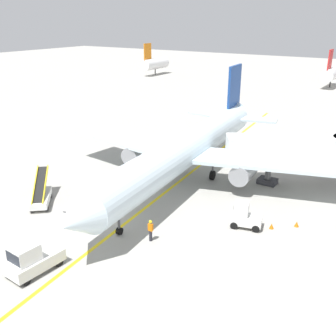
{
  "coord_description": "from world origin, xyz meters",
  "views": [
    {
      "loc": [
        19.24,
        -20.91,
        15.57
      ],
      "look_at": [
        0.42,
        7.73,
        2.5
      ],
      "focal_mm": 42.55,
      "sensor_mm": 36.0,
      "label": 1
    }
  ],
  "objects_px": {
    "pushback_tug": "(31,259)",
    "baggage_cart_loaded": "(86,217)",
    "airliner": "(187,148)",
    "baggage_tug_near_wing": "(136,159)",
    "belt_loader_forward_hold": "(41,196)",
    "safety_cone_nose_right": "(297,224)",
    "jet_bridge": "(303,150)",
    "baggage_tug_by_cargo_door": "(244,216)",
    "ground_crew_marshaller": "(151,230)",
    "safety_cone_nose_left": "(272,226)"
  },
  "relations": [
    {
      "from": "pushback_tug",
      "to": "baggage_cart_loaded",
      "type": "relative_size",
      "value": 0.97
    },
    {
      "from": "airliner",
      "to": "baggage_tug_near_wing",
      "type": "height_order",
      "value": "airliner"
    },
    {
      "from": "pushback_tug",
      "to": "belt_loader_forward_hold",
      "type": "relative_size",
      "value": 0.82
    },
    {
      "from": "airliner",
      "to": "safety_cone_nose_right",
      "type": "distance_m",
      "value": 12.97
    },
    {
      "from": "jet_bridge",
      "to": "baggage_tug_by_cargo_door",
      "type": "distance_m",
      "value": 11.47
    },
    {
      "from": "pushback_tug",
      "to": "baggage_tug_by_cargo_door",
      "type": "height_order",
      "value": "pushback_tug"
    },
    {
      "from": "baggage_tug_by_cargo_door",
      "to": "ground_crew_marshaller",
      "type": "height_order",
      "value": "baggage_tug_by_cargo_door"
    },
    {
      "from": "baggage_tug_near_wing",
      "to": "baggage_tug_by_cargo_door",
      "type": "relative_size",
      "value": 1.03
    },
    {
      "from": "baggage_cart_loaded",
      "to": "safety_cone_nose_left",
      "type": "height_order",
      "value": "baggage_cart_loaded"
    },
    {
      "from": "baggage_tug_near_wing",
      "to": "safety_cone_nose_right",
      "type": "relative_size",
      "value": 6.2
    },
    {
      "from": "jet_bridge",
      "to": "baggage_cart_loaded",
      "type": "xyz_separation_m",
      "value": [
        -12.1,
        -17.34,
        -3.07
      ]
    },
    {
      "from": "jet_bridge",
      "to": "baggage_cart_loaded",
      "type": "height_order",
      "value": "jet_bridge"
    },
    {
      "from": "baggage_cart_loaded",
      "to": "jet_bridge",
      "type": "bearing_deg",
      "value": 55.1
    },
    {
      "from": "airliner",
      "to": "belt_loader_forward_hold",
      "type": "relative_size",
      "value": 7.78
    },
    {
      "from": "baggage_tug_by_cargo_door",
      "to": "safety_cone_nose_left",
      "type": "distance_m",
      "value": 2.26
    },
    {
      "from": "jet_bridge",
      "to": "baggage_cart_loaded",
      "type": "distance_m",
      "value": 21.37
    },
    {
      "from": "pushback_tug",
      "to": "baggage_tug_near_wing",
      "type": "distance_m",
      "value": 20.22
    },
    {
      "from": "baggage_tug_near_wing",
      "to": "ground_crew_marshaller",
      "type": "relative_size",
      "value": 1.6
    },
    {
      "from": "baggage_tug_by_cargo_door",
      "to": "baggage_cart_loaded",
      "type": "xyz_separation_m",
      "value": [
        -10.97,
        -6.24,
        -0.46
      ]
    },
    {
      "from": "airliner",
      "to": "safety_cone_nose_left",
      "type": "relative_size",
      "value": 80.32
    },
    {
      "from": "baggage_tug_near_wing",
      "to": "safety_cone_nose_right",
      "type": "bearing_deg",
      "value": -11.16
    },
    {
      "from": "baggage_tug_near_wing",
      "to": "jet_bridge",
      "type": "bearing_deg",
      "value": 16.83
    },
    {
      "from": "baggage_tug_near_wing",
      "to": "belt_loader_forward_hold",
      "type": "xyz_separation_m",
      "value": [
        -1.25,
        -12.08,
        -0.15
      ]
    },
    {
      "from": "baggage_tug_near_wing",
      "to": "baggage_cart_loaded",
      "type": "xyz_separation_m",
      "value": [
        4.5,
        -12.32,
        -0.46
      ]
    },
    {
      "from": "baggage_tug_near_wing",
      "to": "ground_crew_marshaller",
      "type": "xyz_separation_m",
      "value": [
        10.52,
        -11.82,
        -0.02
      ]
    },
    {
      "from": "baggage_tug_near_wing",
      "to": "ground_crew_marshaller",
      "type": "distance_m",
      "value": 15.83
    },
    {
      "from": "airliner",
      "to": "baggage_cart_loaded",
      "type": "bearing_deg",
      "value": -101.03
    },
    {
      "from": "baggage_tug_by_cargo_door",
      "to": "safety_cone_nose_right",
      "type": "xyz_separation_m",
      "value": [
        3.48,
        2.35,
        -0.71
      ]
    },
    {
      "from": "baggage_tug_by_cargo_door",
      "to": "safety_cone_nose_right",
      "type": "bearing_deg",
      "value": 34.03
    },
    {
      "from": "pushback_tug",
      "to": "baggage_tug_by_cargo_door",
      "type": "relative_size",
      "value": 1.4
    },
    {
      "from": "ground_crew_marshaller",
      "to": "baggage_tug_near_wing",
      "type": "bearing_deg",
      "value": 131.67
    },
    {
      "from": "baggage_tug_near_wing",
      "to": "safety_cone_nose_right",
      "type": "distance_m",
      "value": 19.32
    },
    {
      "from": "airliner",
      "to": "safety_cone_nose_right",
      "type": "height_order",
      "value": "airliner"
    },
    {
      "from": "jet_bridge",
      "to": "belt_loader_forward_hold",
      "type": "height_order",
      "value": "jet_bridge"
    },
    {
      "from": "belt_loader_forward_hold",
      "to": "airliner",
      "type": "bearing_deg",
      "value": 55.36
    },
    {
      "from": "safety_cone_nose_left",
      "to": "ground_crew_marshaller",
      "type": "bearing_deg",
      "value": -135.86
    },
    {
      "from": "airliner",
      "to": "belt_loader_forward_hold",
      "type": "bearing_deg",
      "value": -124.64
    },
    {
      "from": "baggage_cart_loaded",
      "to": "ground_crew_marshaller",
      "type": "bearing_deg",
      "value": 4.76
    },
    {
      "from": "ground_crew_marshaller",
      "to": "safety_cone_nose_left",
      "type": "relative_size",
      "value": 3.86
    },
    {
      "from": "airliner",
      "to": "safety_cone_nose_left",
      "type": "xyz_separation_m",
      "value": [
        10.57,
        -4.76,
        -3.2
      ]
    },
    {
      "from": "safety_cone_nose_right",
      "to": "baggage_tug_by_cargo_door",
      "type": "bearing_deg",
      "value": -145.97
    },
    {
      "from": "belt_loader_forward_hold",
      "to": "safety_cone_nose_left",
      "type": "bearing_deg",
      "value": 20.37
    },
    {
      "from": "baggage_tug_near_wing",
      "to": "belt_loader_forward_hold",
      "type": "height_order",
      "value": "belt_loader_forward_hold"
    },
    {
      "from": "baggage_tug_by_cargo_door",
      "to": "ground_crew_marshaller",
      "type": "distance_m",
      "value": 7.57
    },
    {
      "from": "baggage_cart_loaded",
      "to": "baggage_tug_near_wing",
      "type": "bearing_deg",
      "value": 110.04
    },
    {
      "from": "jet_bridge",
      "to": "belt_loader_forward_hold",
      "type": "relative_size",
      "value": 2.7
    },
    {
      "from": "ground_crew_marshaller",
      "to": "safety_cone_nose_left",
      "type": "distance_m",
      "value": 9.6
    },
    {
      "from": "belt_loader_forward_hold",
      "to": "ground_crew_marshaller",
      "type": "bearing_deg",
      "value": 1.25
    },
    {
      "from": "pushback_tug",
      "to": "safety_cone_nose_right",
      "type": "height_order",
      "value": "pushback_tug"
    },
    {
      "from": "baggage_tug_near_wing",
      "to": "baggage_cart_loaded",
      "type": "bearing_deg",
      "value": -69.96
    }
  ]
}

